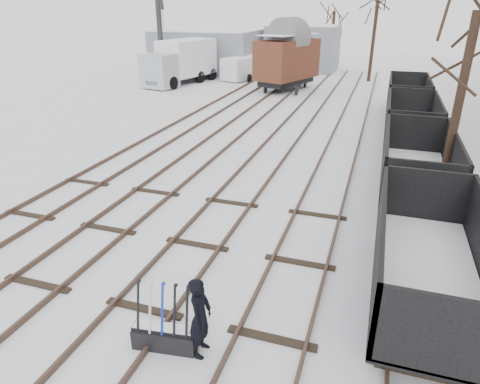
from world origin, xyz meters
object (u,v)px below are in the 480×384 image
(ground_frame, at_px, (165,336))
(worker, at_px, (200,317))
(crane, at_px, (162,49))
(box_van_wagon, at_px, (287,58))
(lorry, at_px, (181,62))
(panel_van, at_px, (245,68))
(freight_wagon_a, at_px, (428,275))

(ground_frame, relative_size, worker, 0.86)
(ground_frame, bearing_deg, crane, 110.21)
(ground_frame, height_order, box_van_wagon, box_van_wagon)
(box_van_wagon, xyz_separation_m, crane, (-12.35, 2.53, 0.12))
(ground_frame, height_order, crane, crane)
(lorry, bearing_deg, crane, 154.51)
(ground_frame, xyz_separation_m, panel_van, (-8.86, 32.77, 0.77))
(crane, bearing_deg, freight_wagon_a, -76.18)
(worker, height_order, freight_wagon_a, freight_wagon_a)
(box_van_wagon, xyz_separation_m, panel_van, (-4.87, 4.11, -1.45))
(box_van_wagon, xyz_separation_m, lorry, (-9.40, 0.23, -0.64))
(lorry, bearing_deg, panel_van, 52.92)
(lorry, xyz_separation_m, panel_van, (4.54, 3.88, -0.81))
(ground_frame, distance_m, lorry, 31.88)
(freight_wagon_a, bearing_deg, worker, -146.36)
(ground_frame, height_order, panel_van, panel_van)
(panel_van, bearing_deg, freight_wagon_a, -44.02)
(freight_wagon_a, bearing_deg, lorry, 125.31)
(ground_frame, xyz_separation_m, box_van_wagon, (-4.00, 28.66, 2.22))
(crane, bearing_deg, worker, -84.43)
(panel_van, relative_size, crane, 0.50)
(freight_wagon_a, bearing_deg, box_van_wagon, 109.26)
(freight_wagon_a, xyz_separation_m, panel_van, (-13.86, 29.84, 0.15))
(crane, bearing_deg, box_van_wagon, -34.81)
(freight_wagon_a, height_order, lorry, lorry)
(freight_wagon_a, bearing_deg, crane, 127.06)
(ground_frame, xyz_separation_m, worker, (0.75, 0.10, 0.58))
(worker, bearing_deg, lorry, 22.36)
(freight_wagon_a, distance_m, panel_van, 32.90)
(box_van_wagon, height_order, panel_van, box_van_wagon)
(freight_wagon_a, height_order, box_van_wagon, box_van_wagon)
(ground_frame, height_order, lorry, lorry)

